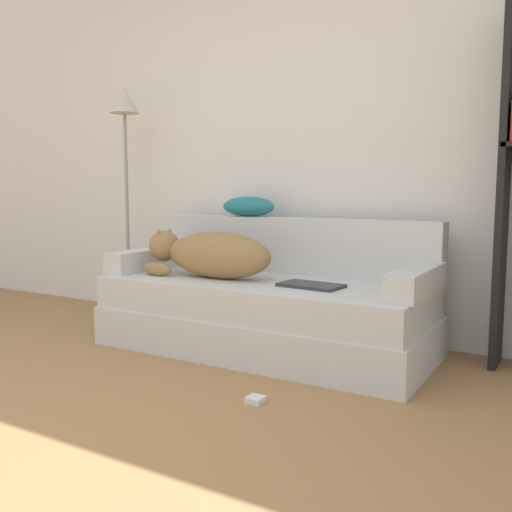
# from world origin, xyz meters

# --- Properties ---
(wall_back) EXTENTS (8.05, 0.06, 2.70)m
(wall_back) POSITION_xyz_m (0.00, 2.52, 1.35)
(wall_back) COLOR silver
(wall_back) RESTS_ON ground_plane
(couch) EXTENTS (1.91, 0.84, 0.41)m
(couch) POSITION_xyz_m (0.15, 1.96, 0.20)
(couch) COLOR silver
(couch) RESTS_ON ground_plane
(couch_backrest) EXTENTS (1.87, 0.15, 0.35)m
(couch_backrest) POSITION_xyz_m (0.15, 2.30, 0.59)
(couch_backrest) COLOR silver
(couch_backrest) RESTS_ON couch
(couch_arm_left) EXTENTS (0.15, 0.65, 0.13)m
(couch_arm_left) POSITION_xyz_m (-0.72, 1.95, 0.48)
(couch_arm_left) COLOR silver
(couch_arm_left) RESTS_ON couch
(couch_arm_right) EXTENTS (0.15, 0.65, 0.13)m
(couch_arm_right) POSITION_xyz_m (1.03, 1.95, 0.48)
(couch_arm_right) COLOR silver
(couch_arm_right) RESTS_ON couch
(dog) EXTENTS (0.85, 0.26, 0.29)m
(dog) POSITION_xyz_m (-0.18, 1.87, 0.56)
(dog) COLOR olive
(dog) RESTS_ON couch
(laptop) EXTENTS (0.35, 0.22, 0.02)m
(laptop) POSITION_xyz_m (0.49, 1.88, 0.42)
(laptop) COLOR #2D2D30
(laptop) RESTS_ON couch
(throw_pillow) EXTENTS (0.38, 0.17, 0.13)m
(throw_pillow) POSITION_xyz_m (-0.17, 2.31, 0.82)
(throw_pillow) COLOR teal
(throw_pillow) RESTS_ON couch_backrest
(floor_lamp) EXTENTS (0.24, 0.24, 1.65)m
(floor_lamp) POSITION_xyz_m (-1.11, 2.18, 1.28)
(floor_lamp) COLOR gray
(floor_lamp) RESTS_ON ground_plane
(power_adapter) EXTENTS (0.07, 0.07, 0.03)m
(power_adapter) POSITION_xyz_m (0.54, 1.22, 0.01)
(power_adapter) COLOR silver
(power_adapter) RESTS_ON ground_plane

